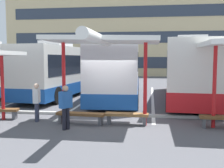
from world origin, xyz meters
TOP-DOWN VIEW (x-y plane):
  - ground_plane at (0.00, 0.00)m, footprint 160.00×160.00m
  - terminal_building at (0.03, 36.07)m, footprint 40.37×14.78m
  - coach_bus_1 at (-4.13, 7.28)m, footprint 3.49×11.26m
  - coach_bus_2 at (-0.23, 6.57)m, footprint 3.10×12.25m
  - coach_bus_3 at (4.24, 6.29)m, footprint 3.42×12.34m
  - lane_stripe_1 at (-6.03, 6.12)m, footprint 0.16×14.00m
  - lane_stripe_2 at (-2.01, 6.12)m, footprint 0.16×14.00m
  - lane_stripe_3 at (2.01, 6.12)m, footprint 0.16×14.00m
  - lane_stripe_4 at (6.03, 6.12)m, footprint 0.16×14.00m
  - waiting_shelter_1 at (0.07, -1.28)m, footprint 4.21×4.77m
  - bench_2 at (-0.83, -1.14)m, footprint 1.96×0.59m
  - bench_3 at (0.97, -0.98)m, footprint 1.69×0.45m
  - platform_kerb at (0.00, 0.55)m, footprint 44.00×0.24m
  - waiting_passenger_0 at (-1.15, -2.04)m, footprint 0.44×0.51m
  - waiting_passenger_1 at (-2.71, -0.95)m, footprint 0.30×0.48m

SIDE VIEW (x-z plane):
  - ground_plane at x=0.00m, z-range 0.00..0.00m
  - lane_stripe_1 at x=-6.03m, z-range 0.00..0.01m
  - lane_stripe_2 at x=-2.01m, z-range 0.00..0.01m
  - lane_stripe_3 at x=2.01m, z-range 0.00..0.01m
  - lane_stripe_4 at x=6.03m, z-range 0.00..0.01m
  - platform_kerb at x=0.00m, z-range 0.00..0.12m
  - bench_3 at x=0.97m, z-range 0.11..0.56m
  - bench_2 at x=-0.83m, z-range 0.12..0.57m
  - waiting_passenger_1 at x=-2.71m, z-range 0.11..1.67m
  - waiting_passenger_0 at x=-1.15m, z-range 0.12..1.73m
  - coach_bus_1 at x=-4.13m, z-range -0.13..3.56m
  - coach_bus_2 at x=-0.23m, z-range -0.12..3.65m
  - coach_bus_3 at x=4.24m, z-range -0.14..3.69m
  - waiting_shelter_1 at x=0.07m, z-range 1.47..4.90m
  - terminal_building at x=0.03m, z-range -1.37..15.94m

